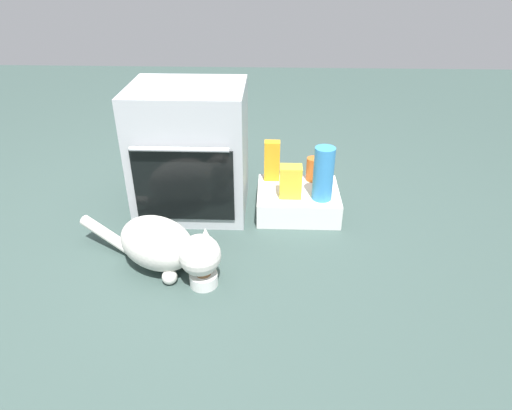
{
  "coord_description": "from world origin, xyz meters",
  "views": [
    {
      "loc": [
        0.47,
        -1.82,
        1.36
      ],
      "look_at": [
        0.4,
        0.09,
        0.25
      ],
      "focal_mm": 31.62,
      "sensor_mm": 36.0,
      "label": 1
    }
  ],
  "objects_px": {
    "pantry_cabinet": "(298,201)",
    "juice_carton": "(272,161)",
    "water_bottle": "(323,174)",
    "food_bowl": "(204,278)",
    "snack_bag": "(291,181)",
    "oven": "(191,151)",
    "sauce_jar": "(313,169)",
    "cat": "(165,246)"
  },
  "relations": [
    {
      "from": "juice_carton",
      "to": "snack_bag",
      "type": "bearing_deg",
      "value": -62.9
    },
    {
      "from": "water_bottle",
      "to": "juice_carton",
      "type": "distance_m",
      "value": 0.36
    },
    {
      "from": "juice_carton",
      "to": "oven",
      "type": "bearing_deg",
      "value": -167.63
    },
    {
      "from": "food_bowl",
      "to": "pantry_cabinet",
      "type": "bearing_deg",
      "value": 55.84
    },
    {
      "from": "food_bowl",
      "to": "snack_bag",
      "type": "bearing_deg",
      "value": 55.93
    },
    {
      "from": "food_bowl",
      "to": "snack_bag",
      "type": "xyz_separation_m",
      "value": [
        0.41,
        0.6,
        0.2
      ]
    },
    {
      "from": "cat",
      "to": "juice_carton",
      "type": "bearing_deg",
      "value": 82.19
    },
    {
      "from": "pantry_cabinet",
      "to": "cat",
      "type": "height_order",
      "value": "cat"
    },
    {
      "from": "food_bowl",
      "to": "juice_carton",
      "type": "height_order",
      "value": "juice_carton"
    },
    {
      "from": "oven",
      "to": "juice_carton",
      "type": "height_order",
      "value": "oven"
    },
    {
      "from": "oven",
      "to": "cat",
      "type": "height_order",
      "value": "oven"
    },
    {
      "from": "pantry_cabinet",
      "to": "water_bottle",
      "type": "xyz_separation_m",
      "value": [
        0.12,
        -0.09,
        0.22
      ]
    },
    {
      "from": "water_bottle",
      "to": "snack_bag",
      "type": "relative_size",
      "value": 1.67
    },
    {
      "from": "oven",
      "to": "juice_carton",
      "type": "distance_m",
      "value": 0.48
    },
    {
      "from": "pantry_cabinet",
      "to": "food_bowl",
      "type": "distance_m",
      "value": 0.81
    },
    {
      "from": "food_bowl",
      "to": "cat",
      "type": "relative_size",
      "value": 0.17
    },
    {
      "from": "pantry_cabinet",
      "to": "juice_carton",
      "type": "relative_size",
      "value": 1.93
    },
    {
      "from": "water_bottle",
      "to": "snack_bag",
      "type": "bearing_deg",
      "value": 173.28
    },
    {
      "from": "water_bottle",
      "to": "juice_carton",
      "type": "height_order",
      "value": "water_bottle"
    },
    {
      "from": "sauce_jar",
      "to": "juice_carton",
      "type": "relative_size",
      "value": 0.58
    },
    {
      "from": "oven",
      "to": "food_bowl",
      "type": "xyz_separation_m",
      "value": [
        0.15,
        -0.71,
        -0.32
      ]
    },
    {
      "from": "pantry_cabinet",
      "to": "oven",
      "type": "bearing_deg",
      "value": 176.87
    },
    {
      "from": "water_bottle",
      "to": "snack_bag",
      "type": "height_order",
      "value": "water_bottle"
    },
    {
      "from": "snack_bag",
      "to": "oven",
      "type": "bearing_deg",
      "value": 169.51
    },
    {
      "from": "sauce_jar",
      "to": "water_bottle",
      "type": "bearing_deg",
      "value": -81.28
    },
    {
      "from": "pantry_cabinet",
      "to": "juice_carton",
      "type": "bearing_deg",
      "value": 139.05
    },
    {
      "from": "pantry_cabinet",
      "to": "food_bowl",
      "type": "height_order",
      "value": "pantry_cabinet"
    },
    {
      "from": "food_bowl",
      "to": "cat",
      "type": "height_order",
      "value": "cat"
    },
    {
      "from": "snack_bag",
      "to": "juice_carton",
      "type": "relative_size",
      "value": 0.75
    },
    {
      "from": "oven",
      "to": "snack_bag",
      "type": "xyz_separation_m",
      "value": [
        0.56,
        -0.1,
        -0.13
      ]
    },
    {
      "from": "pantry_cabinet",
      "to": "water_bottle",
      "type": "bearing_deg",
      "value": -36.32
    },
    {
      "from": "food_bowl",
      "to": "snack_bag",
      "type": "relative_size",
      "value": 0.72
    },
    {
      "from": "water_bottle",
      "to": "oven",
      "type": "bearing_deg",
      "value": 170.39
    },
    {
      "from": "food_bowl",
      "to": "juice_carton",
      "type": "relative_size",
      "value": 0.54
    },
    {
      "from": "pantry_cabinet",
      "to": "cat",
      "type": "distance_m",
      "value": 0.87
    },
    {
      "from": "cat",
      "to": "food_bowl",
      "type": "bearing_deg",
      "value": -0.0
    },
    {
      "from": "snack_bag",
      "to": "juice_carton",
      "type": "height_order",
      "value": "juice_carton"
    },
    {
      "from": "oven",
      "to": "snack_bag",
      "type": "distance_m",
      "value": 0.58
    },
    {
      "from": "oven",
      "to": "food_bowl",
      "type": "height_order",
      "value": "oven"
    },
    {
      "from": "sauce_jar",
      "to": "juice_carton",
      "type": "height_order",
      "value": "juice_carton"
    },
    {
      "from": "food_bowl",
      "to": "sauce_jar",
      "type": "bearing_deg",
      "value": 55.92
    },
    {
      "from": "food_bowl",
      "to": "sauce_jar",
      "type": "relative_size",
      "value": 0.92
    }
  ]
}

